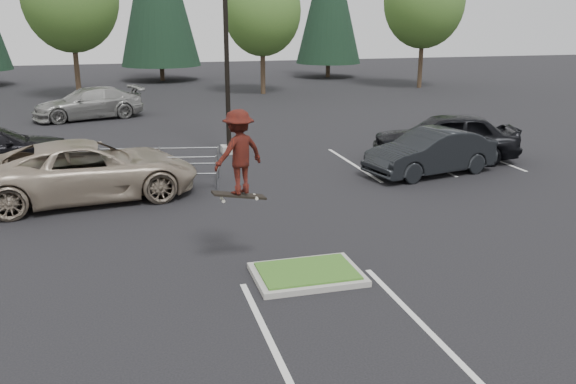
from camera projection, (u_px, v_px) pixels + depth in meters
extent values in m
plane|color=black|center=(307.00, 277.00, 12.57)|extent=(120.00, 120.00, 0.00)
cube|color=gray|center=(307.00, 274.00, 12.55)|extent=(2.20, 1.60, 0.12)
cube|color=#2E601E|center=(307.00, 271.00, 12.53)|extent=(1.95, 1.35, 0.05)
cube|color=silver|center=(93.00, 181.00, 19.76)|extent=(0.12, 5.20, 0.01)
cube|color=silver|center=(3.00, 187.00, 19.07)|extent=(0.12, 5.20, 0.01)
cube|color=silver|center=(353.00, 164.00, 22.04)|extent=(0.12, 5.20, 0.01)
cube|color=silver|center=(421.00, 160.00, 22.73)|extent=(0.12, 5.20, 0.01)
cube|color=silver|center=(484.00, 155.00, 23.41)|extent=(0.12, 5.20, 0.01)
cube|color=silver|center=(281.00, 364.00, 9.45)|extent=(0.12, 6.00, 0.01)
cube|color=silver|center=(437.00, 340.00, 10.13)|extent=(0.12, 6.00, 0.01)
cube|color=gray|center=(229.00, 149.00, 23.76)|extent=(0.60, 0.60, 0.30)
cylinder|color=black|center=(226.00, 20.00, 22.40)|extent=(0.18, 0.18, 10.00)
cylinder|color=#38281C|center=(77.00, 71.00, 38.79)|extent=(0.32, 0.32, 3.50)
sphere|color=#396B27|center=(81.00, 9.00, 37.61)|extent=(3.68, 3.68, 3.68)
sphere|color=#396B27|center=(63.00, 6.00, 37.93)|extent=(4.05, 4.05, 4.05)
cylinder|color=#38281C|center=(263.00, 71.00, 41.25)|extent=(0.32, 0.32, 3.04)
ellipsoid|color=#396B27|center=(262.00, 11.00, 40.16)|extent=(5.12, 5.12, 5.89)
sphere|color=#396B27|center=(272.00, 21.00, 40.21)|extent=(3.20, 3.20, 3.20)
sphere|color=#396B27|center=(254.00, 18.00, 40.53)|extent=(3.52, 3.52, 3.52)
cylinder|color=#38281C|center=(420.00, 64.00, 44.71)|extent=(0.32, 0.32, 3.42)
ellipsoid|color=#396B27|center=(424.00, 1.00, 43.48)|extent=(5.76, 5.76, 6.62)
sphere|color=#396B27|center=(433.00, 12.00, 43.55)|extent=(3.60, 3.60, 3.60)
sphere|color=#396B27|center=(415.00, 9.00, 43.87)|extent=(3.96, 3.96, 3.96)
cylinder|color=#38281C|center=(162.00, 73.00, 49.89)|extent=(0.36, 0.36, 1.20)
cylinder|color=#38281C|center=(328.00, 70.00, 52.52)|extent=(0.36, 0.36, 1.20)
cylinder|color=gray|center=(90.00, 175.00, 18.43)|extent=(0.06, 0.06, 1.10)
cylinder|color=gray|center=(101.00, 164.00, 19.71)|extent=(0.06, 0.06, 1.10)
cylinder|color=gray|center=(154.00, 174.00, 18.55)|extent=(0.06, 0.06, 1.10)
cylinder|color=gray|center=(160.00, 163.00, 19.83)|extent=(0.06, 0.06, 1.10)
cylinder|color=gray|center=(217.00, 173.00, 18.67)|extent=(0.06, 0.06, 1.10)
cylinder|color=gray|center=(219.00, 163.00, 19.94)|extent=(0.06, 0.06, 1.10)
cylinder|color=gray|center=(154.00, 175.00, 18.56)|extent=(3.74, 0.81, 0.05)
cylinder|color=gray|center=(153.00, 158.00, 18.41)|extent=(3.74, 0.81, 0.05)
cylinder|color=gray|center=(160.00, 164.00, 19.83)|extent=(3.74, 0.81, 0.05)
cylinder|color=gray|center=(159.00, 148.00, 19.69)|extent=(3.74, 0.81, 0.05)
cube|color=gray|center=(138.00, 164.00, 19.11)|extent=(0.89, 0.65, 0.46)
cube|color=black|center=(239.00, 195.00, 12.75)|extent=(1.16, 0.43, 0.25)
cylinder|color=beige|center=(223.00, 201.00, 12.57)|extent=(0.07, 0.04, 0.07)
cylinder|color=beige|center=(222.00, 198.00, 12.79)|extent=(0.07, 0.04, 0.07)
cylinder|color=beige|center=(257.00, 198.00, 12.75)|extent=(0.07, 0.04, 0.07)
cylinder|color=beige|center=(254.00, 195.00, 12.97)|extent=(0.07, 0.04, 0.07)
imported|color=maroon|center=(238.00, 152.00, 12.49)|extent=(1.30, 1.06, 1.75)
imported|color=gray|center=(89.00, 170.00, 17.67)|extent=(6.53, 3.66, 1.72)
imported|color=black|center=(431.00, 152.00, 20.49)|extent=(4.84, 2.57, 1.51)
imported|color=black|center=(446.00, 137.00, 22.37)|extent=(5.61, 3.43, 1.78)
imported|color=gray|center=(90.00, 103.00, 31.44)|extent=(5.93, 3.74, 1.60)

